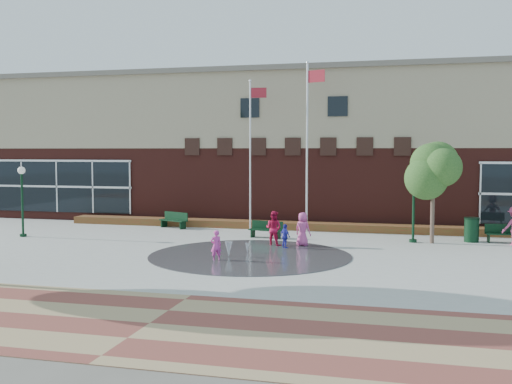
% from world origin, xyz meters
% --- Properties ---
extents(ground, '(120.00, 120.00, 0.00)m').
position_xyz_m(ground, '(0.00, 0.00, 0.00)').
color(ground, '#666056').
rests_on(ground, ground).
extents(plaza_concrete, '(46.00, 18.00, 0.01)m').
position_xyz_m(plaza_concrete, '(0.00, 4.00, 0.00)').
color(plaza_concrete, '#A8A8A0').
rests_on(plaza_concrete, ground).
extents(paver_band, '(46.00, 6.00, 0.01)m').
position_xyz_m(paver_band, '(0.00, -7.00, 0.00)').
color(paver_band, brown).
rests_on(paver_band, ground).
extents(splash_pad, '(8.40, 8.40, 0.01)m').
position_xyz_m(splash_pad, '(0.00, 3.00, 0.00)').
color(splash_pad, '#383A3D').
rests_on(splash_pad, ground).
extents(library_building, '(44.40, 10.40, 9.20)m').
position_xyz_m(library_building, '(0.00, 17.48, 4.64)').
color(library_building, '#56221C').
rests_on(library_building, ground).
extents(flower_bed, '(26.00, 1.20, 0.40)m').
position_xyz_m(flower_bed, '(0.00, 11.60, 0.00)').
color(flower_bed, '#A2201C').
rests_on(flower_bed, ground).
extents(flagpole_left, '(0.96, 0.23, 8.21)m').
position_xyz_m(flagpole_left, '(-2.01, 10.87, 4.57)').
color(flagpole_left, white).
rests_on(flagpole_left, ground).
extents(flagpole_right, '(1.07, 0.46, 9.11)m').
position_xyz_m(flagpole_right, '(1.10, 10.98, 5.09)').
color(flagpole_right, white).
rests_on(flagpole_right, ground).
extents(lamp_left, '(0.38, 0.38, 3.56)m').
position_xyz_m(lamp_left, '(-12.55, 5.51, 2.21)').
color(lamp_left, black).
rests_on(lamp_left, ground).
extents(lamp_right, '(0.40, 0.40, 3.77)m').
position_xyz_m(lamp_right, '(6.59, 8.39, 2.34)').
color(lamp_right, black).
rests_on(lamp_right, ground).
extents(bench_left, '(1.85, 1.18, 0.91)m').
position_xyz_m(bench_left, '(-6.42, 10.51, 0.29)').
color(bench_left, black).
rests_on(bench_left, ground).
extents(bench_mid, '(1.76, 0.82, 0.86)m').
position_xyz_m(bench_mid, '(-0.52, 8.04, 0.28)').
color(bench_mid, black).
rests_on(bench_mid, ground).
extents(bench_right, '(1.77, 0.60, 0.88)m').
position_xyz_m(bench_right, '(10.79, 9.34, 0.28)').
color(bench_right, black).
rests_on(bench_right, ground).
extents(trash_can, '(0.72, 0.72, 1.19)m').
position_xyz_m(trash_can, '(9.29, 9.20, 0.60)').
color(trash_can, black).
rests_on(trash_can, ground).
extents(tree_mid, '(2.75, 2.75, 4.64)m').
position_xyz_m(tree_mid, '(7.45, 8.31, 3.38)').
color(tree_mid, '#4D392F').
rests_on(tree_mid, ground).
extents(water_jet_a, '(0.31, 0.31, 0.61)m').
position_xyz_m(water_jet_a, '(-0.78, 2.52, 0.00)').
color(water_jet_a, white).
rests_on(water_jet_a, ground).
extents(water_jet_b, '(0.18, 0.18, 0.41)m').
position_xyz_m(water_jet_b, '(-0.27, 3.58, 0.00)').
color(water_jet_b, white).
rests_on(water_jet_b, ground).
extents(child_splash, '(0.54, 0.50, 1.23)m').
position_xyz_m(child_splash, '(-1.03, 1.62, 0.62)').
color(child_splash, '#E03FAB').
rests_on(child_splash, ground).
extents(adult_red, '(0.91, 0.78, 1.61)m').
position_xyz_m(adult_red, '(0.36, 5.87, 0.80)').
color(adult_red, '#C2143E').
rests_on(adult_red, ground).
extents(adult_pink, '(0.89, 0.73, 1.56)m').
position_xyz_m(adult_pink, '(1.68, 6.05, 0.78)').
color(adult_pink, '#D04B95').
rests_on(adult_pink, ground).
extents(child_blue, '(0.67, 0.63, 1.11)m').
position_xyz_m(child_blue, '(1.04, 5.18, 0.55)').
color(child_blue, '#3132B9').
rests_on(child_blue, ground).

